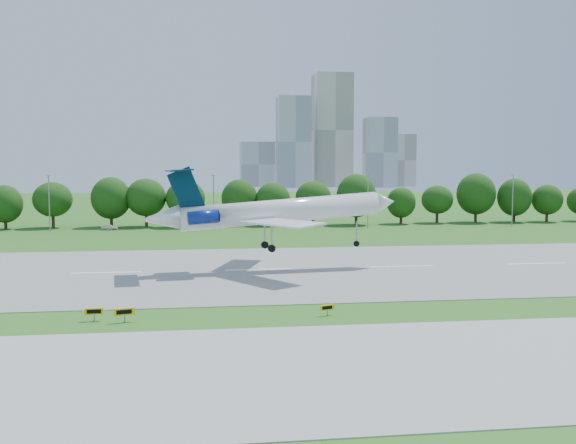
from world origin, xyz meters
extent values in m
plane|color=#245616|center=(0.00, 0.00, 0.00)|extent=(600.00, 600.00, 0.00)
cube|color=gray|center=(0.00, 25.00, 0.04)|extent=(400.00, 45.00, 0.08)
cube|color=#ADADA8|center=(0.00, -18.00, 0.04)|extent=(400.00, 23.00, 0.08)
cylinder|color=#382314|center=(-20.00, 92.00, 1.80)|extent=(0.70, 0.70, 3.60)
sphere|color=#0F3C0F|center=(-20.00, 92.00, 6.20)|extent=(8.40, 8.40, 8.40)
cylinder|color=#382314|center=(20.00, 92.00, 1.80)|extent=(0.70, 0.70, 3.60)
sphere|color=#0F3C0F|center=(20.00, 92.00, 6.20)|extent=(8.40, 8.40, 8.40)
cylinder|color=#382314|center=(60.00, 92.00, 1.80)|extent=(0.70, 0.70, 3.60)
sphere|color=#0F3C0F|center=(60.00, 92.00, 6.20)|extent=(8.40, 8.40, 8.40)
cylinder|color=#382314|center=(100.00, 92.00, 1.80)|extent=(0.70, 0.70, 3.60)
sphere|color=#0F3C0F|center=(100.00, 92.00, 6.20)|extent=(8.40, 8.40, 8.40)
cylinder|color=gray|center=(-20.00, 82.00, 6.00)|extent=(0.24, 0.24, 12.00)
cube|color=gray|center=(-20.00, 82.00, 12.10)|extent=(0.90, 0.25, 0.18)
cylinder|color=gray|center=(15.00, 82.00, 6.00)|extent=(0.24, 0.24, 12.00)
cube|color=gray|center=(15.00, 82.00, 12.10)|extent=(0.90, 0.25, 0.18)
cylinder|color=gray|center=(50.00, 82.00, 6.00)|extent=(0.24, 0.24, 12.00)
cube|color=gray|center=(50.00, 82.00, 12.10)|extent=(0.90, 0.25, 0.18)
cylinder|color=gray|center=(85.00, 82.00, 6.00)|extent=(0.24, 0.24, 12.00)
cube|color=gray|center=(85.00, 82.00, 12.10)|extent=(0.90, 0.25, 0.18)
cube|color=#B2B2B7|center=(75.00, 380.00, 31.00)|extent=(22.00, 22.00, 62.00)
cube|color=beige|center=(105.00, 395.00, 40.00)|extent=(26.00, 26.00, 80.00)
cube|color=#B2B2B7|center=(135.00, 375.00, 24.00)|extent=(20.00, 20.00, 48.00)
cube|color=beige|center=(158.00, 400.00, 19.00)|extent=(18.00, 18.00, 38.00)
cube|color=#B2B2B7|center=(52.00, 405.00, 16.00)|extent=(24.00, 24.00, 32.00)
cylinder|color=white|center=(23.07, 25.00, 7.97)|extent=(27.54, 6.80, 4.95)
cone|color=white|center=(37.99, 27.01, 8.96)|extent=(3.50, 3.56, 3.36)
cone|color=white|center=(7.43, 22.89, 7.30)|extent=(4.94, 3.75, 3.45)
cube|color=white|center=(22.30, 18.49, 6.96)|extent=(10.19, 12.38, 0.52)
cube|color=white|center=(20.61, 31.07, 6.96)|extent=(7.84, 12.61, 0.52)
cube|color=#05263D|center=(10.49, 23.30, 10.91)|extent=(4.90, 1.10, 6.20)
cube|color=#05263D|center=(9.59, 23.18, 13.48)|extent=(4.03, 8.93, 0.39)
cylinder|color=navy|center=(12.60, 21.21, 7.53)|extent=(4.11, 2.23, 1.97)
cylinder|color=navy|center=(11.97, 25.88, 7.53)|extent=(4.11, 2.23, 1.97)
cylinder|color=gray|center=(33.86, 26.45, 4.80)|extent=(0.18, 0.18, 3.17)
cylinder|color=black|center=(33.86, 26.45, 3.21)|extent=(0.85, 0.38, 0.82)
cylinder|color=gray|center=(21.54, 22.78, 4.80)|extent=(0.22, 0.22, 3.17)
cylinder|color=black|center=(21.54, 22.78, 3.21)|extent=(1.04, 0.54, 1.00)
cylinder|color=gray|center=(21.01, 26.74, 4.80)|extent=(0.22, 0.22, 3.17)
cylinder|color=black|center=(21.01, 26.74, 3.21)|extent=(1.04, 0.54, 1.00)
cube|color=gray|center=(2.78, -1.77, 0.37)|extent=(0.11, 0.11, 0.74)
cube|color=yellow|center=(2.78, -1.77, 0.89)|extent=(1.68, 0.23, 0.58)
cube|color=black|center=(2.78, -1.88, 0.89)|extent=(1.26, 0.05, 0.37)
cube|color=gray|center=(24.08, -2.44, 0.32)|extent=(0.12, 0.12, 0.64)
cube|color=yellow|center=(24.08, -2.44, 0.77)|extent=(1.43, 0.64, 0.50)
cube|color=black|center=(24.11, -2.54, 0.77)|extent=(1.04, 0.38, 0.32)
cube|color=gray|center=(5.56, -2.60, 0.40)|extent=(0.14, 0.14, 0.79)
cube|color=yellow|center=(5.56, -2.60, 0.96)|extent=(1.81, 0.65, 0.62)
cube|color=black|center=(5.59, -2.72, 0.96)|extent=(1.32, 0.36, 0.40)
imported|color=silver|center=(-7.97, 84.87, 0.62)|extent=(3.66, 1.56, 1.24)
camera|label=1|loc=(12.63, -60.48, 13.84)|focal=40.00mm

